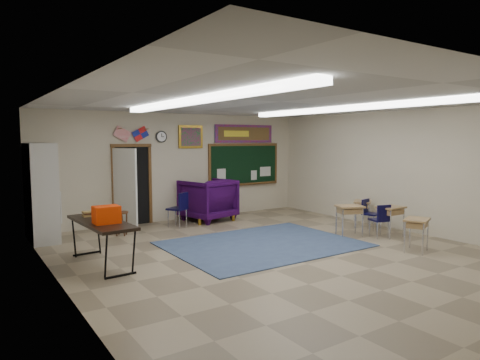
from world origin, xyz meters
TOP-DOWN VIEW (x-y plane):
  - floor at (0.00, 0.00)m, footprint 9.00×9.00m
  - back_wall at (0.00, 4.50)m, footprint 8.00×0.04m
  - left_wall at (-4.00, 0.00)m, footprint 0.04×9.00m
  - right_wall at (4.00, 0.00)m, footprint 0.04×9.00m
  - ceiling at (0.00, 0.00)m, footprint 8.00×9.00m
  - area_rug at (0.20, 0.80)m, footprint 4.00×3.00m
  - fluorescent_strips at (0.00, 0.00)m, footprint 3.86×6.00m
  - doorway at (-1.50, 4.35)m, footprint 1.10×0.89m
  - chalkboard at (2.20, 4.46)m, footprint 2.55×0.14m
  - bulletin_board at (2.20, 4.47)m, footprint 2.10×0.05m
  - framed_art_print at (0.35, 4.47)m, footprint 0.75×0.05m
  - wall_clock at (-0.55, 4.47)m, footprint 0.32×0.05m
  - wall_flags at (-1.40, 4.44)m, footprint 1.16×0.06m
  - storage_cabinet at (-3.71, 3.85)m, footprint 0.59×1.25m
  - wingback_armchair at (0.60, 3.94)m, footprint 1.52×1.55m
  - student_chair_reading at (-0.53, 3.55)m, footprint 0.63×0.63m
  - student_chair_desk_a at (2.86, -0.15)m, footprint 0.48×0.48m
  - student_chair_desk_b at (3.39, 0.52)m, footprint 0.46×0.46m
  - student_desk_front_left at (2.42, 0.36)m, footprint 0.73×0.64m
  - student_desk_front_right at (3.53, 0.92)m, footprint 0.71×0.68m
  - student_desk_back_left at (2.42, -1.41)m, footprint 0.69×0.61m
  - student_desk_back_right at (3.13, -0.26)m, footprint 0.60×0.46m
  - folding_table at (-3.14, 1.22)m, footprint 0.77×1.99m
  - wooden_stool at (-2.08, 3.37)m, footprint 0.32×0.32m

SIDE VIEW (x-z plane):
  - floor at x=0.00m, z-range 0.00..0.00m
  - area_rug at x=0.20m, z-range 0.00..0.02m
  - wooden_stool at x=-2.08m, z-range 0.01..0.58m
  - student_desk_front_right at x=3.53m, z-range 0.04..0.72m
  - student_desk_back_left at x=2.42m, z-range 0.04..0.72m
  - student_chair_desk_b at x=3.39m, z-range 0.00..0.77m
  - student_chair_desk_a at x=2.86m, z-range 0.00..0.79m
  - student_desk_back_right at x=3.13m, z-range 0.04..0.76m
  - student_desk_front_left at x=2.42m, z-range 0.04..0.76m
  - folding_table at x=-3.14m, z-range -0.11..1.00m
  - student_chair_reading at x=-0.53m, z-range 0.00..0.91m
  - wingback_armchair at x=0.60m, z-range 0.00..1.17m
  - doorway at x=-1.50m, z-range -0.02..2.14m
  - storage_cabinet at x=-3.71m, z-range 0.00..2.20m
  - chalkboard at x=2.20m, z-range 0.81..2.11m
  - back_wall at x=0.00m, z-range 0.00..3.00m
  - left_wall at x=-4.00m, z-range 0.00..3.00m
  - right_wall at x=4.00m, z-range 0.00..3.00m
  - framed_art_print at x=0.35m, z-range 2.02..2.67m
  - wall_clock at x=-0.55m, z-range 2.19..2.51m
  - bulletin_board at x=2.20m, z-range 2.18..2.73m
  - wall_flags at x=-1.40m, z-range 2.13..2.83m
  - fluorescent_strips at x=0.00m, z-range 2.89..2.99m
  - ceiling at x=0.00m, z-range 2.98..3.02m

